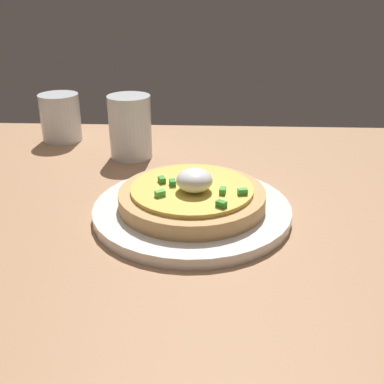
% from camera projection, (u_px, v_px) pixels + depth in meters
% --- Properties ---
extents(dining_table, '(1.17, 0.82, 0.02)m').
position_uv_depth(dining_table, '(144.00, 212.00, 0.67)').
color(dining_table, '#AA7D58').
rests_on(dining_table, ground).
extents(plate, '(0.28, 0.28, 0.02)m').
position_uv_depth(plate, '(192.00, 210.00, 0.64)').
color(plate, white).
rests_on(plate, dining_table).
extents(pizza, '(0.20, 0.20, 0.06)m').
position_uv_depth(pizza, '(192.00, 195.00, 0.63)').
color(pizza, tan).
rests_on(pizza, plate).
extents(cup_near, '(0.08, 0.08, 0.10)m').
position_uv_depth(cup_near, '(61.00, 120.00, 0.93)').
color(cup_near, silver).
rests_on(cup_near, dining_table).
extents(cup_far, '(0.08, 0.08, 0.11)m').
position_uv_depth(cup_far, '(130.00, 129.00, 0.83)').
color(cup_far, silver).
rests_on(cup_far, dining_table).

